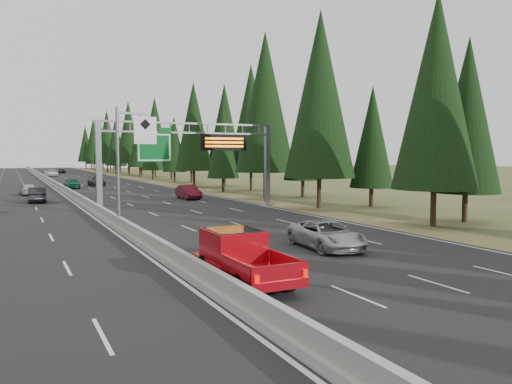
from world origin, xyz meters
TOP-DOWN VIEW (x-y plane):
  - road at (0.00, 80.00)m, footprint 32.00×260.00m
  - shoulder_right at (17.80, 80.00)m, footprint 3.60×260.00m
  - median_barrier at (0.00, 80.00)m, footprint 0.70×260.00m
  - sign_gantry at (8.92, 34.88)m, footprint 16.75×0.98m
  - hov_sign_pole at (0.58, 24.97)m, footprint 2.80×0.50m
  - tree_row_right at (22.02, 68.06)m, footprint 11.80×242.47m
  - silver_minivan at (8.34, 13.33)m, footprint 2.79×5.37m
  - red_pickup at (1.50, 9.34)m, footprint 2.12×5.94m
  - car_ahead_green at (1.86, 69.87)m, footprint 1.99×4.75m
  - car_ahead_dkred at (11.51, 45.00)m, footprint 1.70×4.78m
  - car_ahead_dkgrey at (6.13, 74.77)m, footprint 2.32×5.35m
  - car_ahead_white at (2.42, 118.08)m, footprint 2.76×5.80m
  - car_ahead_far at (6.62, 138.96)m, footprint 2.03×4.20m
  - car_onc_near at (-3.79, 48.37)m, footprint 1.97×4.92m
  - car_onc_white at (-4.41, 58.82)m, footprint 2.13×4.41m

SIDE VIEW (x-z plane):
  - shoulder_right at x=17.80m, z-range 0.00..0.06m
  - road at x=0.00m, z-range 0.00..0.08m
  - median_barrier at x=0.00m, z-range -0.01..0.84m
  - car_ahead_far at x=6.62m, z-range 0.08..1.46m
  - silver_minivan at x=8.34m, z-range 0.08..1.53m
  - car_onc_white at x=-4.41m, z-range 0.08..1.53m
  - car_ahead_dkgrey at x=6.13m, z-range 0.08..1.61m
  - car_ahead_dkred at x=11.51m, z-range 0.08..1.65m
  - car_onc_near at x=-3.79m, z-range 0.08..1.67m
  - car_ahead_white at x=2.42m, z-range 0.08..1.68m
  - car_ahead_green at x=1.86m, z-range 0.08..1.69m
  - red_pickup at x=1.50m, z-range 0.18..2.12m
  - hov_sign_pole at x=0.58m, z-range 0.72..8.72m
  - sign_gantry at x=8.92m, z-range 1.37..9.17m
  - tree_row_right at x=22.02m, z-range -0.08..18.90m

